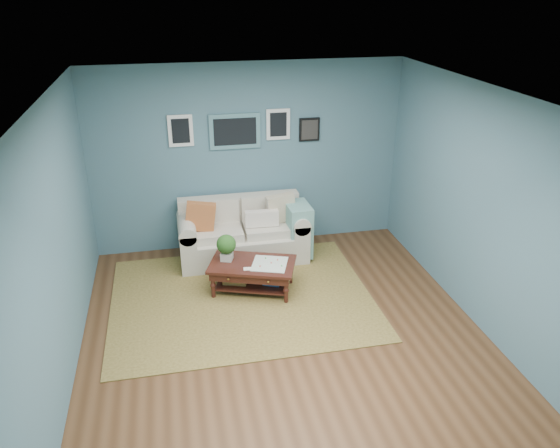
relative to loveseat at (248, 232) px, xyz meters
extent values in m
plane|color=brown|center=(0.10, -2.02, -0.39)|extent=(5.00, 5.00, 0.00)
plane|color=white|center=(0.10, -2.02, 2.31)|extent=(5.00, 5.00, 0.00)
cube|color=slate|center=(0.10, 0.48, 0.96)|extent=(4.50, 0.02, 2.70)
cube|color=slate|center=(0.10, -4.52, 0.96)|extent=(4.50, 0.02, 2.70)
cube|color=slate|center=(-2.15, -2.02, 0.96)|extent=(0.02, 5.00, 2.70)
cube|color=slate|center=(2.35, -2.02, 0.96)|extent=(0.02, 5.00, 2.70)
cube|color=slate|center=(-0.08, 0.45, 1.36)|extent=(0.72, 0.03, 0.50)
cube|color=black|center=(-0.08, 0.43, 1.36)|extent=(0.60, 0.01, 0.38)
cube|color=white|center=(-0.83, 0.45, 1.41)|extent=(0.34, 0.03, 0.44)
cube|color=white|center=(0.54, 0.45, 1.43)|extent=(0.34, 0.03, 0.44)
cube|color=black|center=(1.00, 0.45, 1.33)|extent=(0.30, 0.03, 0.34)
cube|color=brown|center=(-0.26, -1.12, -0.38)|extent=(3.24, 2.59, 0.01)
cube|color=beige|center=(-0.08, -0.03, -0.19)|extent=(1.34, 0.83, 0.40)
cube|color=beige|center=(-0.08, 0.29, 0.24)|extent=(1.75, 0.21, 0.45)
cube|color=beige|center=(-0.86, -0.03, -0.09)|extent=(0.23, 0.83, 0.58)
cube|color=beige|center=(0.70, -0.03, -0.09)|extent=(0.23, 0.83, 0.58)
cylinder|color=beige|center=(-0.86, -0.03, 0.20)|extent=(0.24, 0.83, 0.24)
cylinder|color=beige|center=(0.70, -0.03, 0.20)|extent=(0.24, 0.83, 0.24)
cube|color=beige|center=(-0.44, -0.09, 0.07)|extent=(0.68, 0.53, 0.12)
cube|color=beige|center=(0.28, -0.09, 0.07)|extent=(0.68, 0.53, 0.12)
cube|color=beige|center=(-0.44, 0.17, 0.30)|extent=(0.68, 0.11, 0.34)
cube|color=beige|center=(0.28, 0.17, 0.30)|extent=(0.68, 0.11, 0.34)
cube|color=#D95229|center=(-0.66, -0.08, 0.34)|extent=(0.45, 0.16, 0.45)
cube|color=beige|center=(0.48, -0.02, 0.34)|extent=(0.44, 0.17, 0.43)
cube|color=beige|center=(0.18, -0.13, 0.25)|extent=(0.47, 0.11, 0.23)
cube|color=#6D9F98|center=(0.70, -0.15, 0.05)|extent=(0.32, 0.52, 0.75)
cube|color=#36140E|center=(-0.09, -0.96, 0.00)|extent=(1.22, 0.95, 0.04)
cube|color=#36140E|center=(-0.09, -0.96, -0.07)|extent=(1.13, 0.86, 0.11)
cube|color=#36140E|center=(-0.09, -0.96, -0.29)|extent=(1.01, 0.74, 0.02)
sphere|color=gold|center=(-0.42, -1.15, -0.07)|extent=(0.03, 0.03, 0.03)
sphere|color=gold|center=(0.05, -1.32, -0.07)|extent=(0.03, 0.03, 0.03)
cylinder|color=#36140E|center=(-0.61, -1.04, -0.20)|extent=(0.05, 0.05, 0.37)
cylinder|color=#36140E|center=(0.27, -1.34, -0.20)|extent=(0.05, 0.05, 0.37)
cylinder|color=#36140E|center=(-0.45, -0.58, -0.20)|extent=(0.05, 0.05, 0.37)
cylinder|color=#36140E|center=(0.43, -0.89, -0.20)|extent=(0.05, 0.05, 0.37)
cube|color=beige|center=(-0.40, -0.81, 0.07)|extent=(0.18, 0.18, 0.11)
sphere|color=#29531B|center=(-0.40, -0.81, 0.24)|extent=(0.25, 0.25, 0.25)
cube|color=silver|center=(0.12, -1.04, 0.02)|extent=(0.55, 0.55, 0.01)
cube|color=olive|center=(-0.30, -0.89, -0.18)|extent=(0.36, 0.30, 0.18)
cube|color=#214C84|center=(0.15, -1.03, -0.22)|extent=(0.26, 0.22, 0.10)
camera|label=1|loc=(-1.01, -7.02, 3.32)|focal=35.00mm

